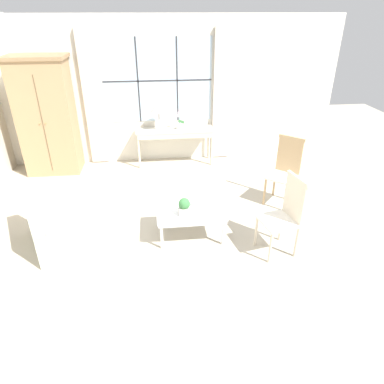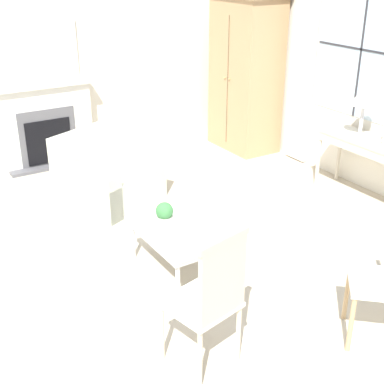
% 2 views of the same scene
% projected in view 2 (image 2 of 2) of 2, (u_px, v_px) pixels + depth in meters
% --- Properties ---
extents(ground_plane, '(14.00, 14.00, 0.00)m').
position_uv_depth(ground_plane, '(152.00, 257.00, 5.10)').
color(ground_plane, '#B2A893').
extents(wall_left, '(0.06, 7.20, 2.80)m').
position_uv_depth(wall_left, '(82.00, 55.00, 7.16)').
color(wall_left, silver).
rests_on(wall_left, ground_plane).
extents(fireplace, '(0.34, 1.34, 1.88)m').
position_uv_depth(fireplace, '(44.00, 119.00, 7.07)').
color(fireplace, '#515156').
rests_on(fireplace, ground_plane).
extents(armoire, '(1.05, 0.67, 2.16)m').
position_uv_depth(armoire, '(246.00, 74.00, 7.55)').
color(armoire, tan).
rests_on(armoire, ground_plane).
extents(console_table, '(1.55, 0.43, 0.73)m').
position_uv_depth(console_table, '(380.00, 150.00, 5.92)').
color(console_table, beige).
rests_on(console_table, ground_plane).
extents(table_lamp, '(0.31, 0.31, 0.58)m').
position_uv_depth(table_lamp, '(365.00, 97.00, 5.92)').
color(table_lamp, silver).
rests_on(table_lamp, console_table).
extents(armchair_upholstered, '(1.21, 1.24, 0.80)m').
position_uv_depth(armchair_upholstered, '(107.00, 179.00, 6.17)').
color(armchair_upholstered, beige).
rests_on(armchair_upholstered, ground_plane).
extents(accent_chair_wooden, '(0.52, 0.52, 1.07)m').
position_uv_depth(accent_chair_wooden, '(211.00, 295.00, 3.52)').
color(accent_chair_wooden, white).
rests_on(accent_chair_wooden, ground_plane).
extents(coffee_table, '(0.93, 0.63, 0.42)m').
position_uv_depth(coffee_table, '(180.00, 233.00, 4.74)').
color(coffee_table, silver).
rests_on(coffee_table, ground_plane).
extents(potted_plant_small, '(0.16, 0.16, 0.24)m').
position_uv_depth(potted_plant_small, '(165.00, 215.00, 4.70)').
color(potted_plant_small, '#BCB7AD').
rests_on(potted_plant_small, coffee_table).
extents(pillar_candle, '(0.11, 0.11, 0.13)m').
position_uv_depth(pillar_candle, '(193.00, 225.00, 4.69)').
color(pillar_candle, silver).
rests_on(pillar_candle, coffee_table).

